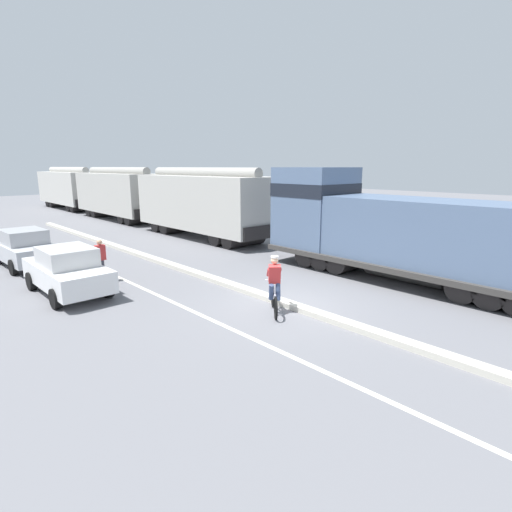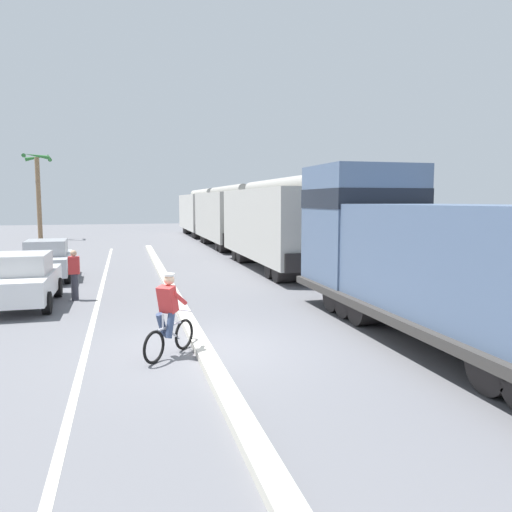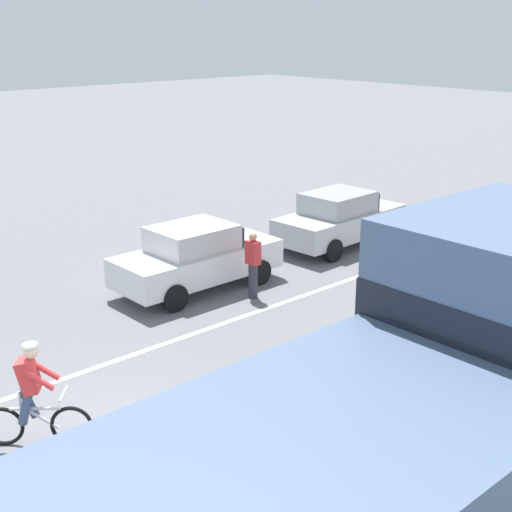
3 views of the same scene
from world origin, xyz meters
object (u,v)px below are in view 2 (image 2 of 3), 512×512
palm_tree_near (38,179)px  pedestrian_by_cars (74,274)px  cyclist (169,317)px  locomotive (433,262)px  hopper_car_trailing (201,213)px  parked_car_white (23,280)px  hopper_car_middle (227,217)px  hopper_car_lead (277,225)px  parked_car_silver (47,260)px

palm_tree_near → pedestrian_by_cars: (5.10, -27.35, -4.04)m
cyclist → palm_tree_near: bearing=102.5°
locomotive → pedestrian_by_cars: (-8.41, 6.82, -0.95)m
hopper_car_trailing → parked_car_white: size_ratio=2.52×
locomotive → hopper_car_middle: 23.76m
hopper_car_lead → hopper_car_middle: bearing=90.0°
hopper_car_trailing → locomotive: bearing=-90.0°
hopper_car_trailing → cyclist: (-5.99, -35.18, -1.26)m
locomotive → palm_tree_near: size_ratio=1.65×
locomotive → hopper_car_trailing: bearing=90.0°
parked_car_white → parked_car_silver: same height
hopper_car_lead → parked_car_white: 11.53m
hopper_car_lead → pedestrian_by_cars: (-8.41, -5.34, -1.23)m
hopper_car_lead → cyclist: 13.45m
hopper_car_middle → pedestrian_by_cars: size_ratio=6.54×
pedestrian_by_cars → hopper_car_lead: bearing=32.4°
hopper_car_middle → parked_car_silver: (-9.85, -12.26, -1.26)m
hopper_car_trailing → pedestrian_by_cars: bearing=-106.4°
parked_car_silver → hopper_car_lead: bearing=3.8°
parked_car_white → locomotive: bearing=-32.4°
locomotive → parked_car_white: bearing=147.6°
hopper_car_middle → locomotive: bearing=-90.0°
hopper_car_trailing → cyclist: 35.71m
hopper_car_middle → pedestrian_by_cars: bearing=-116.4°
hopper_car_lead → hopper_car_middle: 11.60m
hopper_car_trailing → parked_car_silver: hopper_car_trailing is taller
locomotive → cyclist: locomotive is taller
palm_tree_near → locomotive: bearing=-68.4°
parked_car_silver → cyclist: size_ratio=2.49×
pedestrian_by_cars → hopper_car_middle: bearing=63.6°
locomotive → hopper_car_trailing: (0.00, 35.36, 0.28)m
cyclist → hopper_car_middle: bearing=75.7°
hopper_car_middle → palm_tree_near: (-13.51, 10.41, 2.81)m
cyclist → hopper_car_lead: bearing=63.4°
parked_car_silver → parked_car_white: bearing=-89.4°
hopper_car_lead → parked_car_silver: 9.95m
parked_car_white → cyclist: 7.14m
hopper_car_trailing → palm_tree_near: bearing=-175.0°
parked_car_silver → hopper_car_middle: bearing=51.2°
hopper_car_trailing → parked_car_white: (-9.80, -29.14, -1.26)m
hopper_car_middle → hopper_car_trailing: size_ratio=1.00×
hopper_car_middle → cyclist: hopper_car_middle is taller
hopper_car_trailing → palm_tree_near: (-13.51, -1.19, 2.81)m
locomotive → cyclist: size_ratio=6.77×
locomotive → hopper_car_trailing: locomotive is taller
parked_car_white → parked_car_silver: 5.28m
hopper_car_middle → palm_tree_near: size_ratio=1.50×
hopper_car_middle → parked_car_white: 20.13m
locomotive → palm_tree_near: bearing=111.6°
locomotive → hopper_car_lead: 12.16m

